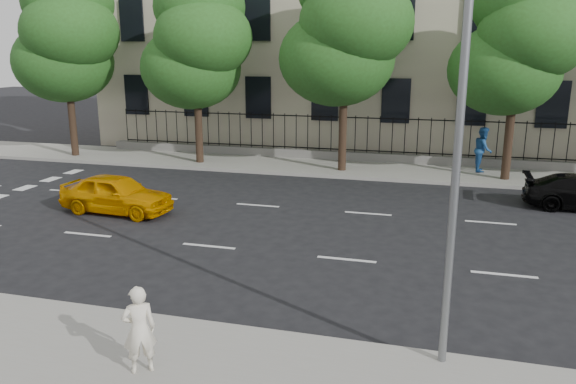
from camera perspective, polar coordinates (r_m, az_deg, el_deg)
name	(u,v)px	position (r m, az deg, el deg)	size (l,w,h in m)	color
ground	(328,298)	(13.04, 4.14, -10.70)	(120.00, 120.00, 0.00)	black
far_sidewalk	(388,170)	(26.28, 10.08, 2.19)	(60.00, 4.00, 0.15)	gray
lane_markings	(359,234)	(17.40, 7.18, -4.22)	(49.60, 4.62, 0.01)	silver
iron_fence	(391,152)	(27.83, 10.47, 4.04)	(30.00, 0.50, 2.20)	slate
street_light	(463,72)	(9.86, 17.31, 11.58)	(0.25, 3.32, 8.05)	slate
tree_a	(67,36)	(30.89, -21.53, 14.53)	(5.71, 5.31, 9.39)	#382619
tree_b	(198,41)	(27.36, -9.18, 14.87)	(5.53, 5.12, 8.97)	#382619
tree_c	(347,27)	(25.33, 5.99, 16.31)	(5.89, 5.50, 9.80)	#382619
tree_d	(519,40)	(25.14, 22.40, 14.05)	(5.34, 4.94, 8.84)	#382619
yellow_taxi	(116,194)	(20.18, -17.04, -0.17)	(1.59, 3.96, 1.35)	orange
woman_near	(139,329)	(10.04, -14.89, -13.35)	(0.57, 0.37, 1.56)	#EEE5CD
pedestrian_far	(483,149)	(26.60, 19.20, 4.12)	(0.97, 0.76, 2.01)	#1E4D8D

